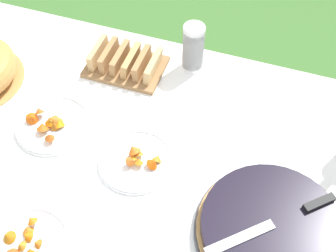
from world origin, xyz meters
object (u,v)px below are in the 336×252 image
(serving_knife, at_px, (283,219))
(bread_board, at_px, (126,63))
(snack_plate_right, at_px, (28,245))
(berry_tart, at_px, (271,229))
(snack_plate_left, at_px, (52,124))
(snack_plate_near, at_px, (137,160))
(cup_stack, at_px, (193,48))

(serving_knife, relative_size, bread_board, 1.12)
(bread_board, bearing_deg, serving_knife, -35.34)
(snack_plate_right, bearing_deg, berry_tart, 22.02)
(snack_plate_left, bearing_deg, serving_knife, -9.41)
(berry_tart, xyz_separation_m, snack_plate_near, (-0.41, 0.10, -0.02))
(berry_tart, bearing_deg, cup_stack, 125.03)
(snack_plate_near, bearing_deg, cup_stack, 85.14)
(snack_plate_near, height_order, snack_plate_right, snack_plate_near)
(snack_plate_near, relative_size, bread_board, 0.87)
(berry_tart, bearing_deg, snack_plate_right, -157.98)
(snack_plate_left, bearing_deg, cup_stack, 49.73)
(snack_plate_right, bearing_deg, snack_plate_near, 63.26)
(cup_stack, distance_m, snack_plate_left, 0.52)
(snack_plate_right, bearing_deg, snack_plate_left, 108.82)
(berry_tart, xyz_separation_m, bread_board, (-0.59, 0.45, -0.00))
(snack_plate_near, height_order, snack_plate_left, snack_plate_near)
(snack_plate_right, bearing_deg, serving_knife, 22.94)
(cup_stack, height_order, snack_plate_left, cup_stack)
(serving_knife, height_order, snack_plate_near, serving_knife)
(berry_tart, bearing_deg, serving_knife, 43.08)
(serving_knife, xyz_separation_m, bread_board, (-0.61, 0.43, -0.04))
(berry_tart, bearing_deg, bread_board, 142.44)
(snack_plate_near, height_order, bread_board, bread_board)
(snack_plate_right, bearing_deg, bread_board, 90.69)
(serving_knife, xyz_separation_m, cup_stack, (-0.39, 0.51, 0.02))
(cup_stack, bearing_deg, bread_board, -159.02)
(bread_board, bearing_deg, cup_stack, 20.98)
(snack_plate_left, bearing_deg, berry_tart, -11.26)
(cup_stack, relative_size, snack_plate_right, 0.82)
(snack_plate_left, bearing_deg, snack_plate_near, -7.88)
(cup_stack, relative_size, bread_board, 0.68)
(berry_tart, distance_m, cup_stack, 0.65)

